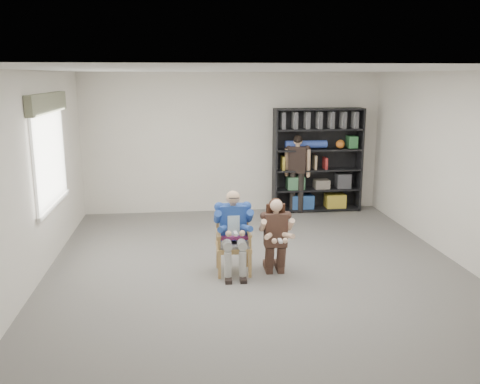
{
  "coord_description": "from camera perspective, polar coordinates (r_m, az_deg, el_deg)",
  "views": [
    {
      "loc": [
        -1.05,
        -6.66,
        2.72
      ],
      "look_at": [
        -0.2,
        0.6,
        1.05
      ],
      "focal_mm": 38.0,
      "sensor_mm": 36.0,
      "label": 1
    }
  ],
  "objects": [
    {
      "name": "floor",
      "position": [
        7.27,
        2.14,
        -9.11
      ],
      "size": [
        6.0,
        7.0,
        0.01
      ],
      "primitive_type": "cube",
      "color": "slate",
      "rests_on": "ground"
    },
    {
      "name": "window_left",
      "position": [
        7.97,
        -20.46,
        4.2
      ],
      "size": [
        0.16,
        2.0,
        1.75
      ],
      "primitive_type": null,
      "color": "white",
      "rests_on": "room_shell"
    },
    {
      "name": "standing_man",
      "position": [
        10.29,
        6.43,
        2.02
      ],
      "size": [
        0.55,
        0.42,
        1.59
      ],
      "primitive_type": null,
      "rotation": [
        0.0,
        0.0,
        -0.34
      ],
      "color": "black",
      "rests_on": "floor"
    },
    {
      "name": "armchair",
      "position": [
        7.14,
        -0.74,
        -5.59
      ],
      "size": [
        0.54,
        0.52,
        0.92
      ],
      "primitive_type": null,
      "rotation": [
        0.0,
        0.0,
        -0.02
      ],
      "color": "#A87E43",
      "rests_on": "floor"
    },
    {
      "name": "room_shell",
      "position": [
        6.87,
        2.24,
        1.78
      ],
      "size": [
        6.0,
        7.0,
        2.8
      ],
      "primitive_type": null,
      "color": "silver",
      "rests_on": "ground"
    },
    {
      "name": "kneeling_woman",
      "position": [
        7.08,
        4.05,
        -5.04
      ],
      "size": [
        0.47,
        0.74,
        1.09
      ],
      "primitive_type": null,
      "rotation": [
        0.0,
        0.0,
        -0.02
      ],
      "color": "#3A251E",
      "rests_on": "floor"
    },
    {
      "name": "seated_man",
      "position": [
        7.1,
        -0.75,
        -4.54
      ],
      "size": [
        0.53,
        0.72,
        1.19
      ],
      "primitive_type": null,
      "rotation": [
        0.0,
        0.0,
        -0.02
      ],
      "color": "navy",
      "rests_on": "floor"
    },
    {
      "name": "bookshelf",
      "position": [
        10.45,
        8.7,
        3.53
      ],
      "size": [
        1.8,
        0.38,
        2.1
      ],
      "primitive_type": null,
      "color": "black",
      "rests_on": "floor"
    }
  ]
}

